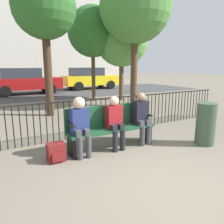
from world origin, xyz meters
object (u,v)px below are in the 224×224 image
(seated_person_1, at_px, (115,120))
(trash_bin, at_px, (206,124))
(seated_person_2, at_px, (141,115))
(tree_3, at_px, (135,7))
(backpack, at_px, (56,152))
(parked_car_1, at_px, (89,78))
(parked_car_2, at_px, (25,81))
(tree_1, at_px, (44,8))
(park_bench, at_px, (110,125))
(seated_person_0, at_px, (80,123))
(tree_2, at_px, (122,40))
(tree_0, at_px, (93,32))

(seated_person_1, relative_size, trash_bin, 1.20)
(seated_person_2, height_order, tree_3, tree_3)
(backpack, distance_m, parked_car_1, 13.12)
(parked_car_2, bearing_deg, seated_person_2, -85.37)
(backpack, relative_size, tree_1, 0.07)
(seated_person_1, relative_size, parked_car_1, 0.27)
(park_bench, distance_m, trash_bin, 2.15)
(park_bench, height_order, seated_person_1, seated_person_1)
(seated_person_0, height_order, seated_person_1, seated_person_0)
(backpack, height_order, parked_car_1, parked_car_1)
(parked_car_2, bearing_deg, tree_2, -51.80)
(seated_person_0, bearing_deg, backpack, -178.30)
(tree_0, bearing_deg, tree_2, -19.76)
(tree_2, xyz_separation_m, tree_3, (-0.45, -1.73, 1.11))
(tree_0, distance_m, tree_2, 1.48)
(tree_0, distance_m, trash_bin, 7.62)
(seated_person_2, bearing_deg, park_bench, 169.86)
(seated_person_1, distance_m, tree_2, 7.29)
(seated_person_0, relative_size, seated_person_2, 1.01)
(seated_person_1, bearing_deg, park_bench, 105.69)
(seated_person_1, relative_size, tree_3, 0.20)
(tree_3, height_order, parked_car_2, tree_3)
(backpack, bearing_deg, seated_person_2, 0.41)
(seated_person_0, distance_m, parked_car_1, 12.87)
(seated_person_0, relative_size, tree_0, 0.26)
(tree_1, xyz_separation_m, parked_car_2, (0.20, 6.87, -2.76))
(tree_0, relative_size, parked_car_1, 1.09)
(seated_person_0, distance_m, trash_bin, 2.81)
(tree_2, bearing_deg, seated_person_2, -118.26)
(parked_car_1, bearing_deg, trash_bin, -102.39)
(parked_car_1, distance_m, parked_car_2, 4.89)
(tree_2, relative_size, parked_car_1, 1.03)
(tree_0, xyz_separation_m, parked_car_1, (2.20, 5.43, -2.51))
(park_bench, relative_size, seated_person_2, 1.68)
(park_bench, height_order, tree_0, tree_0)
(tree_2, bearing_deg, park_bench, -124.30)
(backpack, height_order, tree_1, tree_1)
(parked_car_1, xyz_separation_m, trash_bin, (-2.74, -12.47, -0.37))
(backpack, distance_m, parked_car_2, 10.89)
(seated_person_2, xyz_separation_m, backpack, (-1.98, -0.01, -0.48))
(park_bench, relative_size, trash_bin, 2.06)
(seated_person_0, height_order, backpack, seated_person_0)
(seated_person_1, distance_m, parked_car_1, 12.57)
(park_bench, bearing_deg, seated_person_0, -169.90)
(seated_person_0, xyz_separation_m, tree_2, (4.58, 5.75, 2.32))
(park_bench, xyz_separation_m, backpack, (-1.24, -0.15, -0.33))
(tree_3, relative_size, parked_car_1, 1.34)
(park_bench, distance_m, parked_car_1, 12.46)
(parked_car_2, bearing_deg, trash_bin, -79.86)
(tree_2, distance_m, trash_bin, 7.27)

